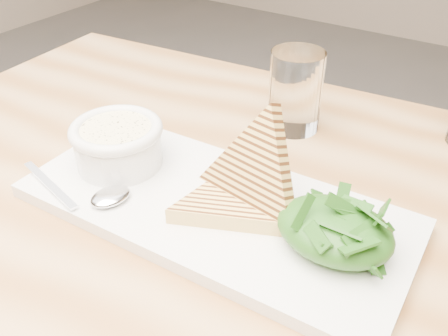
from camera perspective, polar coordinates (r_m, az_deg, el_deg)
The scene contains 13 objects.
table_top at distance 0.58m, azimuth 2.18°, elevation -6.21°, with size 1.10×0.73×0.04m, color tan.
table_leg_bl at distance 1.26m, azimuth -10.09°, elevation -3.15°, with size 0.06×0.06×0.72m, color tan.
platter at distance 0.56m, azimuth -1.13°, elevation -4.51°, with size 0.44×0.20×0.02m, color white.
soup_bowl at distance 0.62m, azimuth -11.95°, elevation 2.11°, with size 0.10×0.10×0.04m, color white.
soup at distance 0.61m, azimuth -12.24°, elevation 4.16°, with size 0.09×0.09×0.01m, color #F9E9AA.
bowl_rim at distance 0.60m, azimuth -12.26°, elevation 4.32°, with size 0.11×0.11×0.01m, color white.
sandwich_flat at distance 0.54m, azimuth 0.76°, elevation -3.89°, with size 0.15×0.15×0.02m, color #DAB05B, non-canonical shape.
sandwich_lean at distance 0.52m, azimuth 3.61°, elevation -0.11°, with size 0.15×0.15×0.08m, color #DAB05B, non-canonical shape.
salad_base at distance 0.50m, azimuth 12.53°, elevation -6.93°, with size 0.12×0.09×0.04m, color #10440D.
arugula_pile at distance 0.49m, azimuth 12.59°, elevation -6.53°, with size 0.11×0.10×0.05m, color #305C1C, non-canonical shape.
spoon_bowl at distance 0.57m, azimuth -12.86°, elevation -3.18°, with size 0.03×0.05×0.01m, color silver.
spoon_handle at distance 0.61m, azimuth -19.31°, elevation -1.79°, with size 0.12×0.01×0.00m, color silver.
glass_near at distance 0.71m, azimuth 8.18°, elevation 8.71°, with size 0.07×0.07×0.11m, color white.
Camera 1 is at (0.47, -0.21, 1.12)m, focal length 40.00 mm.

